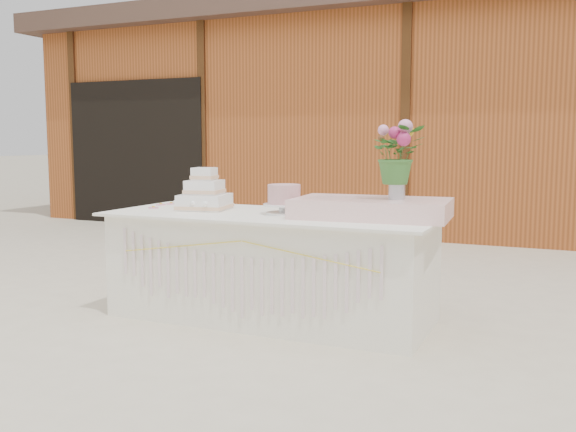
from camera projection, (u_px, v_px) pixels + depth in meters
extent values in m
plane|color=beige|center=(271.00, 318.00, 4.71)|extent=(80.00, 80.00, 0.00)
cube|color=#9F4E21|center=(436.00, 127.00, 9.98)|extent=(12.00, 4.00, 3.00)
cube|color=#453026|center=(439.00, 18.00, 9.78)|extent=(12.60, 4.60, 0.30)
cube|color=black|center=(136.00, 153.00, 9.88)|extent=(2.40, 0.08, 2.20)
cube|color=white|center=(271.00, 267.00, 4.66)|extent=(2.28, 0.88, 0.75)
cube|color=white|center=(271.00, 215.00, 4.62)|extent=(2.40, 1.00, 0.02)
cube|color=white|center=(205.00, 202.00, 4.88)|extent=(0.40, 0.40, 0.12)
cube|color=beige|center=(205.00, 206.00, 4.88)|extent=(0.41, 0.41, 0.03)
cube|color=white|center=(205.00, 187.00, 4.86)|extent=(0.29, 0.29, 0.11)
cube|color=beige|center=(205.00, 191.00, 4.87)|extent=(0.30, 0.30, 0.03)
cube|color=white|center=(204.00, 174.00, 4.85)|extent=(0.19, 0.19, 0.10)
cube|color=beige|center=(204.00, 177.00, 4.85)|extent=(0.20, 0.20, 0.03)
cylinder|color=white|center=(284.00, 213.00, 4.57)|extent=(0.25, 0.25, 0.02)
cylinder|color=white|center=(284.00, 209.00, 4.57)|extent=(0.07, 0.07, 0.05)
cylinder|color=white|center=(284.00, 205.00, 4.56)|extent=(0.30, 0.30, 0.01)
cylinder|color=#CB9294|center=(284.00, 194.00, 4.55)|extent=(0.23, 0.23, 0.14)
cube|color=#FCCFCB|center=(372.00, 208.00, 4.36)|extent=(1.08, 0.67, 0.13)
cylinder|color=silver|center=(397.00, 188.00, 4.30)|extent=(0.11, 0.11, 0.15)
imported|color=#356C2B|center=(398.00, 147.00, 4.27)|extent=(0.46, 0.44, 0.39)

